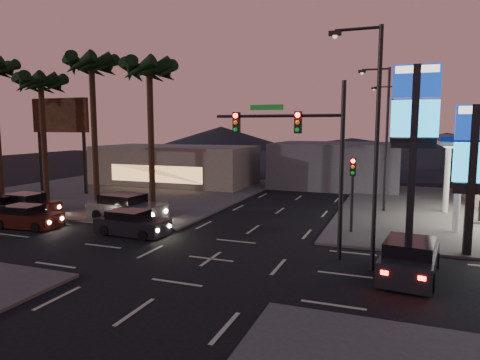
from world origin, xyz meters
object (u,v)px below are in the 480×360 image
at_px(pylon_sign_short, 473,157).
at_px(car_lane_a_front, 132,223).
at_px(car_lane_b_mid, 3,206).
at_px(car_lane_b_rear, 27,205).
at_px(car_lane_b_front, 126,208).
at_px(pylon_sign_tall, 415,119).
at_px(suv_station, 410,259).
at_px(car_lane_a_mid, 27,217).
at_px(traffic_signal_mast, 303,144).

height_order(pylon_sign_short, car_lane_a_front, pylon_sign_short).
height_order(car_lane_b_mid, car_lane_b_rear, car_lane_b_rear).
xyz_separation_m(pylon_sign_short, car_lane_a_front, (-16.97, -2.01, -4.02)).
distance_m(car_lane_b_front, car_lane_b_rear, 7.42).
bearing_deg(car_lane_b_front, pylon_sign_tall, -0.03).
bearing_deg(car_lane_b_rear, car_lane_b_mid, -154.52).
distance_m(pylon_sign_tall, suv_station, 7.39).
relative_size(pylon_sign_tall, car_lane_b_mid, 2.10).
xyz_separation_m(pylon_sign_tall, car_lane_a_mid, (-21.36, -3.77, -5.77)).
distance_m(car_lane_a_front, car_lane_b_mid, 11.38).
bearing_deg(car_lane_a_front, car_lane_a_mid, -173.68).
height_order(car_lane_a_front, car_lane_b_rear, car_lane_b_rear).
height_order(pylon_sign_tall, suv_station, pylon_sign_tall).
bearing_deg(car_lane_b_front, car_lane_b_mid, -169.53).
relative_size(traffic_signal_mast, car_lane_b_rear, 1.75).
xyz_separation_m(car_lane_b_front, suv_station, (16.93, -4.74, -0.06)).
height_order(car_lane_a_front, suv_station, suv_station).
height_order(car_lane_a_front, car_lane_b_front, car_lane_b_front).
relative_size(car_lane_a_mid, car_lane_b_rear, 0.92).
xyz_separation_m(traffic_signal_mast, car_lane_b_mid, (-21.02, 1.89, -4.59)).
bearing_deg(pylon_sign_short, car_lane_a_front, -173.24).
xyz_separation_m(car_lane_a_front, car_lane_b_front, (-2.49, 3.02, 0.15)).
height_order(pylon_sign_short, car_lane_b_rear, pylon_sign_short).
height_order(pylon_sign_tall, pylon_sign_short, pylon_sign_tall).
relative_size(pylon_sign_short, car_lane_b_front, 1.31).
relative_size(car_lane_b_mid, car_lane_b_rear, 0.94).
relative_size(car_lane_a_front, car_lane_b_mid, 1.00).
distance_m(pylon_sign_short, car_lane_a_front, 17.56).
relative_size(car_lane_b_rear, suv_station, 0.94).
bearing_deg(car_lane_b_rear, pylon_sign_tall, 2.20).
height_order(pylon_sign_tall, traffic_signal_mast, pylon_sign_tall).
bearing_deg(traffic_signal_mast, car_lane_b_rear, 172.50).
height_order(car_lane_b_mid, suv_station, suv_station).
bearing_deg(pylon_sign_tall, car_lane_a_front, -168.25).
bearing_deg(pylon_sign_tall, pylon_sign_short, -21.80).
bearing_deg(car_lane_b_front, pylon_sign_short, -2.97).
bearing_deg(suv_station, car_lane_b_front, 164.36).
height_order(pylon_sign_short, car_lane_b_mid, pylon_sign_short).
bearing_deg(car_lane_a_front, pylon_sign_tall, 11.75).
bearing_deg(suv_station, car_lane_b_rear, 171.11).
height_order(pylon_sign_tall, car_lane_b_front, pylon_sign_tall).
distance_m(pylon_sign_tall, car_lane_a_mid, 22.44).
distance_m(pylon_sign_short, car_lane_b_front, 19.87).
xyz_separation_m(traffic_signal_mast, suv_station, (4.70, -1.22, -4.51)).
height_order(traffic_signal_mast, car_lane_b_mid, traffic_signal_mast).
xyz_separation_m(pylon_sign_tall, car_lane_b_mid, (-25.76, -1.62, -5.76)).
distance_m(pylon_sign_tall, car_lane_a_front, 15.86).
bearing_deg(car_lane_b_rear, pylon_sign_short, -0.14).
xyz_separation_m(car_lane_a_front, car_lane_b_mid, (-11.29, 1.39, -0.00)).
xyz_separation_m(pylon_sign_tall, car_lane_b_front, (-16.96, 0.01, -5.61)).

